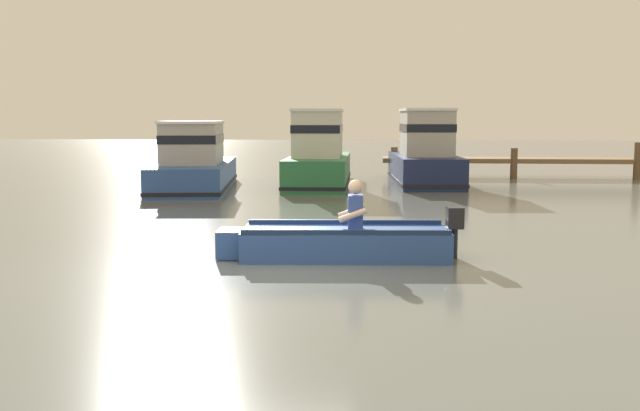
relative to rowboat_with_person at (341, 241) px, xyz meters
The scene contains 6 objects.
ground_plane 1.44m from the rowboat_with_person, 138.00° to the right, with size 120.00×120.00×0.00m, color slate.
wooden_dock 16.92m from the rowboat_with_person, 64.63° to the left, with size 13.23×1.57×1.29m.
rowboat_with_person is the anchor object (origin of this frame).
moored_boat_blue 11.38m from the rowboat_with_person, 115.93° to the left, with size 2.91×6.55×2.03m.
moored_boat_green 11.68m from the rowboat_with_person, 96.75° to the left, with size 1.98×5.90×2.38m.
moored_boat_navy 12.48m from the rowboat_with_person, 80.93° to the left, with size 2.30×5.43×2.41m.
Camera 1 is at (1.67, -9.72, 2.11)m, focal length 40.14 mm.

